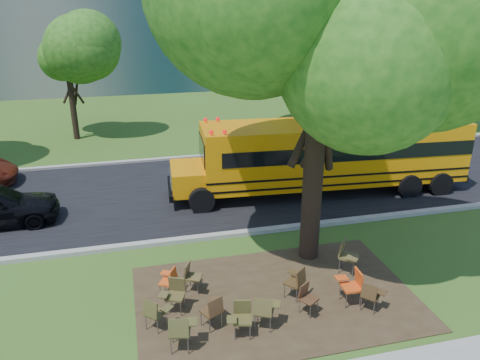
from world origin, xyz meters
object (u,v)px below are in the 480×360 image
object	(u,v)px
chair_3	(241,315)
chair_11	(297,280)
chair_0	(181,329)
chair_7	(371,294)
main_tree	(321,40)
school_bus	(331,152)
chair_2	(213,309)
chair_6	(353,283)
chair_8	(170,279)
chair_5	(307,296)
chair_12	(347,254)
chair_10	(191,275)
chair_9	(175,292)
chair_1	(155,311)
chair_4	(265,309)

from	to	relation	value
chair_3	chair_11	distance (m)	1.96
chair_0	chair_7	xyz separation A→B (m)	(4.60, 0.27, -0.08)
main_tree	school_bus	size ratio (longest dim) A/B	0.85
chair_2	chair_6	world-z (taller)	chair_6
chair_7	chair_8	world-z (taller)	chair_7
chair_7	main_tree	bearing A→B (deg)	146.55
main_tree	chair_11	size ratio (longest dim) A/B	11.04
main_tree	chair_5	world-z (taller)	main_tree
chair_5	chair_11	size ratio (longest dim) A/B	0.89
chair_7	chair_12	bearing A→B (deg)	130.76
main_tree	chair_3	distance (m)	6.90
school_bus	chair_6	bearing A→B (deg)	-105.72
chair_2	chair_10	world-z (taller)	chair_2
main_tree	chair_7	size ratio (longest dim) A/B	12.18
chair_9	chair_12	xyz separation A→B (m)	(4.77, 0.58, 0.06)
chair_9	chair_7	bearing A→B (deg)	-171.35
chair_1	chair_8	xyz separation A→B (m)	(0.47, 1.28, -0.03)
chair_9	chair_10	xyz separation A→B (m)	(0.51, 0.71, -0.04)
chair_11	chair_12	size ratio (longest dim) A/B	0.91
chair_12	chair_5	bearing A→B (deg)	-8.19
chair_10	chair_12	bearing A→B (deg)	115.33
chair_4	chair_5	size ratio (longest dim) A/B	1.14
main_tree	chair_4	distance (m)	6.65
main_tree	chair_0	size ratio (longest dim) A/B	10.55
chair_2	chair_7	xyz separation A→B (m)	(3.79, -0.31, -0.04)
chair_3	chair_8	bearing A→B (deg)	-40.28
chair_1	chair_11	world-z (taller)	chair_11
chair_5	chair_10	xyz separation A→B (m)	(-2.54, 1.57, 0.01)
chair_11	chair_12	bearing A→B (deg)	-15.86
chair_2	chair_12	distance (m)	4.24
chair_10	chair_11	xyz separation A→B (m)	(2.52, -0.93, 0.05)
chair_1	chair_3	bearing A→B (deg)	22.69
main_tree	chair_3	world-z (taller)	main_tree
chair_1	chair_6	size ratio (longest dim) A/B	0.89
chair_1	chair_11	bearing A→B (deg)	47.33
chair_1	chair_8	world-z (taller)	chair_1
chair_5	chair_7	distance (m)	1.55
chair_2	chair_8	world-z (taller)	chair_2
chair_0	chair_4	distance (m)	1.95
chair_4	chair_11	size ratio (longest dim) A/B	1.02
chair_6	main_tree	bearing A→B (deg)	6.99
chair_3	chair_6	world-z (taller)	chair_6
chair_9	chair_10	bearing A→B (deg)	-102.69
school_bus	chair_12	bearing A→B (deg)	-105.68
main_tree	school_bus	distance (m)	6.95
chair_7	chair_9	bearing A→B (deg)	-146.89
chair_2	chair_11	distance (m)	2.33
chair_4	chair_6	distance (m)	2.43
chair_4	chair_5	distance (m)	1.20
chair_4	chair_7	size ratio (longest dim) A/B	1.12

